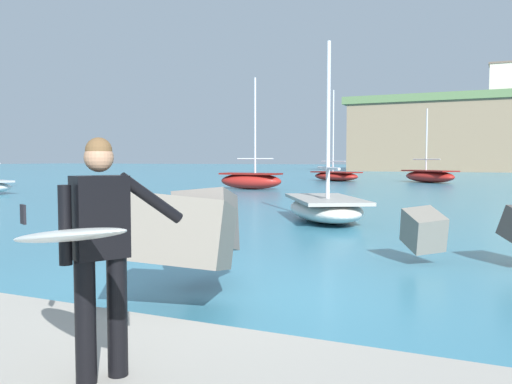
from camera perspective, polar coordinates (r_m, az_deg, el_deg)
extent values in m
plane|color=teal|center=(7.53, -5.18, -10.81)|extent=(400.00, 400.00, 0.00)
cube|color=slate|center=(9.92, 17.42, -3.86)|extent=(0.89, 1.01, 0.84)
cube|color=#605B56|center=(7.93, -5.32, -3.16)|extent=(1.04, 1.13, 1.07)
cube|color=slate|center=(6.66, -9.06, -4.18)|extent=(1.72, 1.64, 1.10)
cylinder|color=black|center=(4.22, -14.56, -12.68)|extent=(0.15, 0.15, 0.90)
cylinder|color=black|center=(4.13, -17.72, -13.06)|extent=(0.15, 0.15, 0.90)
cube|color=black|center=(4.03, -16.30, -2.58)|extent=(0.37, 0.44, 0.60)
sphere|color=#A87A5B|center=(4.01, -16.41, 3.54)|extent=(0.21, 0.21, 0.21)
sphere|color=brown|center=(4.01, -16.42, 4.26)|extent=(0.19, 0.19, 0.19)
cylinder|color=black|center=(4.12, -11.14, -0.70)|extent=(0.33, 0.51, 0.41)
cylinder|color=black|center=(3.95, -19.68, -3.34)|extent=(0.09, 0.09, 0.56)
ellipsoid|color=white|center=(3.84, -20.22, -4.44)|extent=(2.01, 1.30, 0.37)
cube|color=black|center=(4.75, -23.58, -2.20)|extent=(0.12, 0.07, 0.16)
ellipsoid|color=beige|center=(16.34, 7.37, -1.84)|extent=(3.98, 4.89, 0.70)
cube|color=#9C9991|center=(16.31, 7.38, -0.76)|extent=(3.66, 4.50, 0.10)
cylinder|color=silver|center=(15.98, 7.71, 7.57)|extent=(0.12, 0.12, 4.61)
cylinder|color=silver|center=(15.94, 7.67, 2.53)|extent=(1.42, 2.38, 0.08)
ellipsoid|color=maroon|center=(47.08, 8.50, 1.66)|extent=(5.31, 4.30, 0.81)
cube|color=maroon|center=(47.07, 8.51, 2.11)|extent=(4.89, 3.96, 0.10)
cylinder|color=silver|center=(47.39, 8.24, 6.45)|extent=(0.12, 0.12, 7.09)
cylinder|color=silver|center=(47.32, 8.21, 3.25)|extent=(2.59, 1.55, 0.08)
ellipsoid|color=maroon|center=(45.41, 17.99, 1.58)|extent=(5.21, 4.97, 0.99)
cube|color=maroon|center=(45.40, 18.00, 2.15)|extent=(4.79, 4.57, 0.10)
cylinder|color=silver|center=(45.72, 17.73, 5.35)|extent=(0.12, 0.12, 5.00)
cylinder|color=silver|center=(45.69, 17.69, 3.34)|extent=(2.41, 2.19, 0.08)
ellipsoid|color=maroon|center=(33.62, -0.57, 1.16)|extent=(4.13, 1.64, 1.01)
cube|color=maroon|center=(33.61, -0.57, 1.96)|extent=(3.80, 1.51, 0.10)
cylinder|color=silver|center=(33.53, -0.09, 7.09)|extent=(0.12, 0.12, 5.93)
cylinder|color=silver|center=(33.46, -0.09, 3.56)|extent=(2.47, 0.09, 0.08)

